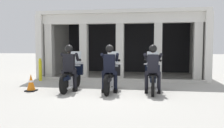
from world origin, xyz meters
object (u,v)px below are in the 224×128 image
object	(u,v)px
motorcycle_left	(72,76)
bollard_kerbside	(40,70)
motorcycle_right	(153,77)
traffic_cone_flank	(31,83)
police_officer_left	(69,64)
police_officer_center	(110,64)
motorcycle_center	(111,76)
police_officer_right	(153,65)

from	to	relation	value
motorcycle_left	bollard_kerbside	bearing A→B (deg)	142.31
motorcycle_right	traffic_cone_flank	world-z (taller)	motorcycle_right
police_officer_left	police_officer_center	world-z (taller)	same
traffic_cone_flank	motorcycle_right	bearing A→B (deg)	8.07
police_officer_left	motorcycle_center	distance (m)	1.49
motorcycle_left	motorcycle_right	bearing A→B (deg)	5.77
police_officer_center	traffic_cone_flank	world-z (taller)	police_officer_center
police_officer_center	bollard_kerbside	world-z (taller)	police_officer_center
police_officer_center	motorcycle_right	world-z (taller)	police_officer_center
police_officer_center	motorcycle_right	size ratio (longest dim) A/B	0.78
police_officer_right	bollard_kerbside	distance (m)	5.34
police_officer_right	traffic_cone_flank	size ratio (longest dim) A/B	2.69
police_officer_left	police_officer_right	distance (m)	2.81
motorcycle_center	police_officer_right	xyz separation A→B (m)	(1.40, -0.15, 0.44)
bollard_kerbside	police_officer_right	bearing A→B (deg)	-22.89
police_officer_left	police_officer_right	world-z (taller)	same
motorcycle_right	bollard_kerbside	size ratio (longest dim) A/B	2.03
motorcycle_left	police_officer_right	world-z (taller)	police_officer_right
motorcycle_left	traffic_cone_flank	bearing A→B (deg)	-155.03
motorcycle_left	police_officer_center	size ratio (longest dim) A/B	1.29
traffic_cone_flank	bollard_kerbside	distance (m)	2.51
police_officer_left	motorcycle_right	size ratio (longest dim) A/B	0.78
bollard_kerbside	traffic_cone_flank	bearing A→B (deg)	-71.32
police_officer_left	police_officer_center	bearing A→B (deg)	2.06
traffic_cone_flank	bollard_kerbside	xyz separation A→B (m)	(-0.80, 2.37, 0.21)
motorcycle_right	police_officer_right	xyz separation A→B (m)	(-0.00, -0.28, 0.44)
police_officer_right	police_officer_left	bearing A→B (deg)	-168.67
police_officer_center	police_officer_right	bearing A→B (deg)	6.93
motorcycle_center	police_officer_center	bearing A→B (deg)	-88.77
police_officer_left	bollard_kerbside	xyz separation A→B (m)	(-2.10, 2.16, -0.44)
motorcycle_center	bollard_kerbside	world-z (taller)	motorcycle_center
motorcycle_center	police_officer_left	bearing A→B (deg)	-169.01
police_officer_center	police_officer_right	xyz separation A→B (m)	(1.40, 0.13, 0.00)
bollard_kerbside	police_officer_center	bearing A→B (deg)	-32.19
police_officer_center	traffic_cone_flank	size ratio (longest dim) A/B	2.69
motorcycle_left	traffic_cone_flank	size ratio (longest dim) A/B	3.46
motorcycle_center	traffic_cone_flank	world-z (taller)	motorcycle_center
police_officer_right	traffic_cone_flank	distance (m)	4.17
motorcycle_center	bollard_kerbside	size ratio (longest dim) A/B	2.03
police_officer_right	motorcycle_right	bearing A→B (deg)	99.33
motorcycle_left	police_officer_right	distance (m)	2.85
motorcycle_center	police_officer_center	distance (m)	0.52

